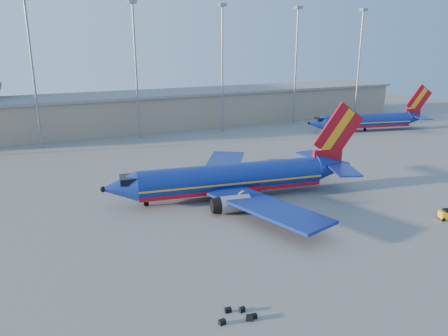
{
  "coord_description": "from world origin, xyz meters",
  "views": [
    {
      "loc": [
        -27.66,
        -46.88,
        20.97
      ],
      "look_at": [
        -3.47,
        5.28,
        4.0
      ],
      "focal_mm": 35.0,
      "sensor_mm": 36.0,
      "label": 1
    }
  ],
  "objects": [
    {
      "name": "aircraft_second",
      "position": [
        46.77,
        31.71,
        2.47
      ],
      "size": [
        31.39,
        13.57,
        10.75
      ],
      "rotation": [
        0.0,
        0.0,
        -0.21
      ],
      "color": "navy",
      "rests_on": "ground"
    },
    {
      "name": "terminal_building",
      "position": [
        10.0,
        58.0,
        4.32
      ],
      "size": [
        122.0,
        16.0,
        8.5
      ],
      "color": "gray",
      "rests_on": "ground"
    },
    {
      "name": "luggage_pile",
      "position": [
        -14.16,
        -20.64,
        0.2
      ],
      "size": [
        3.08,
        2.16,
        0.47
      ],
      "color": "black",
      "rests_on": "ground"
    },
    {
      "name": "baggage_tug",
      "position": [
        17.43,
        -13.83,
        0.68
      ],
      "size": [
        2.08,
        1.63,
        1.31
      ],
      "rotation": [
        0.0,
        0.0,
        -0.33
      ],
      "color": "yellow",
      "rests_on": "ground"
    },
    {
      "name": "light_mast_row",
      "position": [
        5.0,
        46.0,
        17.55
      ],
      "size": [
        101.6,
        1.6,
        28.65
      ],
      "color": "gray",
      "rests_on": "ground"
    },
    {
      "name": "ground",
      "position": [
        0.0,
        0.0,
        0.0
      ],
      "size": [
        220.0,
        220.0,
        0.0
      ],
      "primitive_type": "plane",
      "color": "slate",
      "rests_on": "ground"
    },
    {
      "name": "aircraft_main",
      "position": [
        -2.04,
        4.04,
        2.68
      ],
      "size": [
        37.0,
        35.36,
        12.57
      ],
      "rotation": [
        0.0,
        0.0,
        -0.14
      ],
      "color": "navy",
      "rests_on": "ground"
    }
  ]
}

